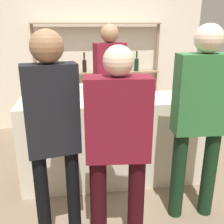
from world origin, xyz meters
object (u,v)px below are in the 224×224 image
customer_center (118,139)px  server_behind_counter (110,80)px  cork_jar (84,92)px  customer_right (201,112)px  customer_left (53,127)px  wine_glass (107,87)px  counter_bottle_0 (56,94)px  counter_bottle_1 (71,87)px  counter_bottle_2 (186,81)px

customer_center → server_behind_counter: server_behind_counter is taller
cork_jar → customer_center: customer_center is taller
server_behind_counter → cork_jar: bearing=-44.4°
customer_right → customer_left: bearing=101.3°
server_behind_counter → wine_glass: bearing=-24.6°
counter_bottle_0 → customer_center: 0.94m
counter_bottle_0 → counter_bottle_1: 0.34m
wine_glass → server_behind_counter: bearing=79.9°
counter_bottle_2 → server_behind_counter: 0.98m
cork_jar → wine_glass: bearing=8.2°
counter_bottle_0 → wine_glass: counter_bottle_0 is taller
wine_glass → cork_jar: 0.27m
cork_jar → counter_bottle_1: bearing=142.6°
cork_jar → server_behind_counter: size_ratio=0.09×
customer_left → customer_center: bearing=-108.8°
server_behind_counter → counter_bottle_0: bearing=-51.8°
customer_center → customer_left: 0.49m
customer_left → customer_right: (1.24, 0.18, -0.01)m
counter_bottle_1 → customer_left: customer_left is taller
customer_center → server_behind_counter: (0.16, 1.63, 0.12)m
counter_bottle_2 → customer_left: size_ratio=0.20×
server_behind_counter → customer_left: bearing=-36.5°
customer_left → customer_right: bearing=-92.8°
customer_right → counter_bottle_0: bearing=69.7°
wine_glass → customer_center: 1.04m
wine_glass → server_behind_counter: server_behind_counter is taller
cork_jar → customer_right: size_ratio=0.09×
counter_bottle_0 → customer_center: (0.49, -0.79, -0.16)m
customer_left → server_behind_counter: bearing=-32.9°
counter_bottle_0 → customer_left: (0.01, -0.72, -0.06)m
counter_bottle_0 → wine_glass: size_ratio=2.16×
counter_bottle_1 → customer_right: 1.40m
wine_glass → cork_jar: cork_jar is taller
counter_bottle_1 → cork_jar: size_ratio=1.95×
wine_glass → counter_bottle_2: bearing=5.6°
counter_bottle_2 → counter_bottle_0: bearing=-167.3°
customer_right → counter_bottle_1: bearing=55.6°
customer_center → customer_right: (0.76, 0.24, 0.09)m
counter_bottle_2 → customer_right: bearing=-104.9°
customer_center → customer_left: bearing=87.0°
wine_glass → customer_left: bearing=-118.6°
wine_glass → customer_left: customer_left is taller
cork_jar → customer_right: (0.97, -0.75, -0.02)m
server_behind_counter → customer_right: bearing=9.0°
customer_left → customer_right: size_ratio=0.98×
counter_bottle_0 → customer_center: size_ratio=0.21×
server_behind_counter → counter_bottle_2: bearing=44.1°
counter_bottle_0 → customer_right: bearing=-23.5°
wine_glass → server_behind_counter: size_ratio=0.09×
counter_bottle_2 → customer_center: (-1.00, -1.12, -0.18)m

